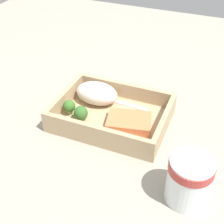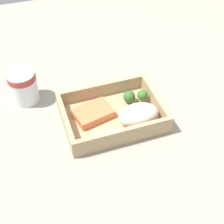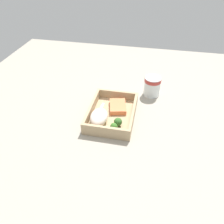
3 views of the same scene
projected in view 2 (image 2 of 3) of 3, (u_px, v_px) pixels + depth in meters
The scene contains 9 objects.
ground_plane at pixel (112, 121), 86.83cm from camera, with size 160.00×160.00×2.00cm, color gray.
takeout_tray at pixel (112, 117), 85.70cm from camera, with size 26.63×19.56×1.20cm, color tan.
tray_rim at pixel (112, 110), 83.82cm from camera, with size 26.63×19.56×4.14cm.
salmon_fillet at pixel (93, 113), 84.48cm from camera, with size 10.00×7.09×2.22cm, color #EB7748.
mashed_potatoes at pixel (139, 115), 81.84cm from camera, with size 10.86×7.19×5.37cm, color #F0D9C8.
broccoli_floret_1 at pixel (129, 97), 87.90cm from camera, with size 3.40×3.40×3.74cm.
broccoli_floret_2 at pixel (142, 95), 87.80cm from camera, with size 3.02×3.02×3.92cm.
fork at pixel (126, 129), 81.51cm from camera, with size 15.87×2.64×0.44cm.
paper_cup at pixel (23, 85), 88.08cm from camera, with size 8.04×8.04×9.60cm.
Camera 2 is at (-19.20, -56.45, 62.18)cm, focal length 50.00 mm.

